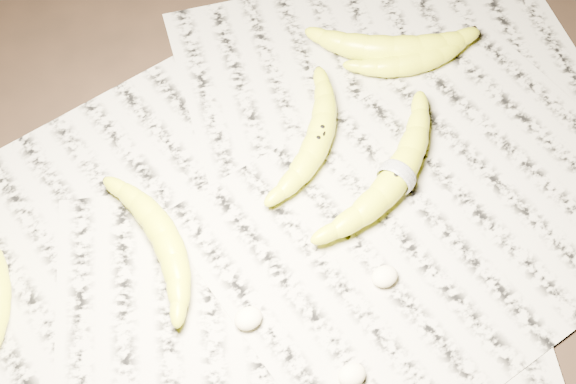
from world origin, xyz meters
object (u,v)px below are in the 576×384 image
banana_center (318,138)px  banana_upper_a (418,60)px  banana_taped (397,176)px  banana_left_b (165,237)px  banana_upper_b (393,48)px

banana_center → banana_upper_a: banana_center is taller
banana_upper_a → banana_taped: bearing=-122.4°
banana_left_b → banana_taped: 0.29m
banana_taped → banana_upper_b: banana_upper_b is taller
banana_taped → banana_upper_b: bearing=30.6°
banana_left_b → banana_taped: size_ratio=0.80×
banana_left_b → banana_upper_a: banana_left_b is taller
banana_center → banana_upper_b: banana_upper_b is taller
banana_center → banana_upper_b: size_ratio=0.97×
banana_left_b → banana_upper_b: banana_upper_b is taller
banana_taped → banana_left_b: bearing=140.3°
banana_taped → banana_upper_a: size_ratio=1.39×
banana_upper_a → banana_upper_b: banana_upper_b is taller
banana_center → banana_left_b: bearing=145.8°
banana_center → banana_upper_b: 0.18m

